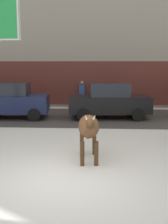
# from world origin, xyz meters

# --- Properties ---
(ground_plane) EXTENTS (120.00, 120.00, 0.00)m
(ground_plane) POSITION_xyz_m (0.00, 0.00, 0.00)
(ground_plane) COLOR white
(road_strip) EXTENTS (60.00, 5.60, 0.01)m
(road_strip) POSITION_xyz_m (0.00, 8.39, 0.00)
(road_strip) COLOR #423F3F
(road_strip) RESTS_ON ground
(building_facade) EXTENTS (44.00, 6.10, 13.00)m
(building_facade) POSITION_xyz_m (0.00, 14.88, 6.48)
(building_facade) COLOR gray
(building_facade) RESTS_ON ground
(cow_brown) EXTENTS (0.71, 1.92, 1.54)m
(cow_brown) POSITION_xyz_m (0.53, 1.39, 0.99)
(cow_brown) COLOR brown
(cow_brown) RESTS_ON ground
(car_navy_hatchback) EXTENTS (3.62, 2.14, 1.86)m
(car_navy_hatchback) POSITION_xyz_m (-3.69, 7.81, 0.93)
(car_navy_hatchback) COLOR #19234C
(car_navy_hatchback) RESTS_ON ground
(car_black_sedan) EXTENTS (4.33, 2.24, 1.84)m
(car_black_sedan) POSITION_xyz_m (1.30, 8.14, 0.91)
(car_black_sedan) COLOR black
(car_black_sedan) RESTS_ON ground
(pedestrian_near_billboard) EXTENTS (0.36, 0.24, 1.73)m
(pedestrian_near_billboard) POSITION_xyz_m (-0.37, 11.61, 0.88)
(pedestrian_near_billboard) COLOR #282833
(pedestrian_near_billboard) RESTS_ON ground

